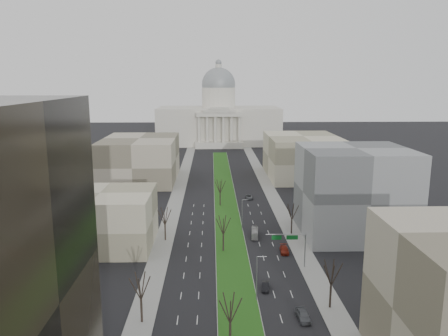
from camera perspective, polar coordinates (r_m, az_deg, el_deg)
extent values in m
plane|color=black|center=(148.36, 0.27, -4.97)|extent=(600.00, 600.00, 0.00)
cube|color=#999993|center=(147.38, 0.28, -5.05)|extent=(8.00, 222.00, 0.15)
cube|color=#224F15|center=(147.35, 0.28, -5.01)|extent=(7.70, 221.70, 0.06)
cube|color=gray|center=(125.12, -7.46, -8.19)|extent=(5.00, 330.00, 0.15)
cube|color=gray|center=(126.45, 8.68, -8.01)|extent=(5.00, 330.00, 0.15)
cube|color=beige|center=(293.81, -0.71, 5.59)|extent=(80.00, 40.00, 24.00)
cube|color=beige|center=(272.22, -0.62, 3.00)|extent=(30.00, 6.00, 4.00)
cube|color=beige|center=(270.10, -0.63, 6.99)|extent=(28.00, 5.00, 2.50)
cube|color=beige|center=(269.95, -0.63, 7.42)|extent=(20.00, 5.00, 1.80)
cube|color=beige|center=(269.84, -0.63, 7.76)|extent=(12.00, 5.00, 1.60)
cylinder|color=beige|center=(292.53, -0.71, 9.10)|extent=(22.00, 22.00, 14.00)
sphere|color=gray|center=(292.30, -0.72, 10.86)|extent=(22.00, 22.00, 22.00)
cylinder|color=beige|center=(292.40, -0.72, 13.02)|extent=(4.00, 4.00, 4.00)
sphere|color=gray|center=(292.50, -0.73, 13.61)|extent=(4.00, 4.00, 4.00)
cylinder|color=beige|center=(271.01, -3.28, 5.08)|extent=(2.00, 2.00, 16.00)
cylinder|color=beige|center=(270.91, -2.22, 5.09)|extent=(2.00, 2.00, 16.00)
cylinder|color=beige|center=(270.91, -1.16, 5.09)|extent=(2.00, 2.00, 16.00)
cylinder|color=beige|center=(271.00, -0.09, 5.10)|extent=(2.00, 2.00, 16.00)
cylinder|color=beige|center=(271.18, 0.97, 5.10)|extent=(2.00, 2.00, 16.00)
cylinder|color=beige|center=(271.45, 2.03, 5.10)|extent=(2.00, 2.00, 16.00)
cube|color=#9E987A|center=(116.26, -15.72, -6.47)|extent=(26.00, 22.00, 14.00)
cube|color=slate|center=(124.28, 16.61, -2.97)|extent=(28.00, 26.00, 24.00)
cube|color=gray|center=(187.64, -10.89, 1.13)|extent=(30.00, 40.00, 18.00)
cube|color=#9E987A|center=(194.22, 10.20, 1.50)|extent=(30.00, 40.00, 18.00)
cylinder|color=black|center=(81.65, -10.72, -17.89)|extent=(0.40, 0.40, 4.32)
cylinder|color=black|center=(117.85, -7.68, -8.39)|extent=(0.40, 0.40, 4.22)
cylinder|color=black|center=(86.99, 13.72, -16.04)|extent=(0.40, 0.40, 4.42)
cylinder|color=black|center=(122.97, 8.82, -7.62)|extent=(0.40, 0.40, 4.03)
cylinder|color=black|center=(73.88, 0.81, -21.08)|extent=(0.40, 0.40, 4.32)
cylinder|color=black|center=(109.72, -0.09, -9.79)|extent=(0.40, 0.40, 4.32)
cylinder|color=black|center=(147.71, -0.51, -4.17)|extent=(0.40, 0.40, 4.32)
cylinder|color=gray|center=(86.23, 4.29, -14.29)|extent=(0.20, 0.20, 9.00)
cylinder|color=gray|center=(84.43, 4.95, -11.45)|extent=(1.80, 0.12, 0.12)
cylinder|color=gray|center=(123.35, 2.38, -6.22)|extent=(0.20, 0.20, 9.00)
cylinder|color=gray|center=(122.10, 2.82, -4.15)|extent=(1.80, 0.12, 0.12)
cylinder|color=gray|center=(101.89, 10.53, -10.59)|extent=(0.24, 0.24, 8.00)
cylinder|color=gray|center=(99.64, 8.06, -8.56)|extent=(9.00, 0.18, 0.18)
cube|color=#0C591E|center=(100.24, 8.89, -8.95)|extent=(2.60, 0.08, 1.00)
cube|color=#0C591E|center=(99.67, 6.89, -9.01)|extent=(2.20, 0.08, 1.00)
imported|color=#4F5257|center=(83.04, 10.26, -18.36)|extent=(2.35, 5.17, 1.72)
imported|color=black|center=(92.33, 5.44, -15.12)|extent=(2.02, 4.29, 1.36)
imported|color=maroon|center=(110.51, 7.88, -10.54)|extent=(2.38, 5.18, 1.47)
imported|color=#53565B|center=(157.06, 3.30, -3.80)|extent=(2.23, 4.79, 1.33)
imported|color=silver|center=(120.31, 4.04, -8.45)|extent=(2.43, 7.44, 2.04)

